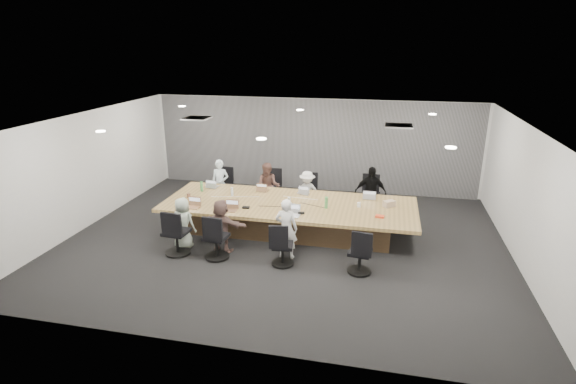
% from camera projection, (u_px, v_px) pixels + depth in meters
% --- Properties ---
extents(floor, '(10.00, 8.00, 0.00)m').
position_uv_depth(floor, '(284.00, 240.00, 10.50)').
color(floor, black).
rests_on(floor, ground).
extents(ceiling, '(10.00, 8.00, 0.00)m').
position_uv_depth(ceiling, '(284.00, 120.00, 9.61)').
color(ceiling, white).
rests_on(ceiling, wall_back).
extents(wall_back, '(10.00, 0.00, 2.80)m').
position_uv_depth(wall_back, '(313.00, 145.00, 13.76)').
color(wall_back, silver).
rests_on(wall_back, ground).
extents(wall_front, '(10.00, 0.00, 2.80)m').
position_uv_depth(wall_front, '(221.00, 265.00, 6.35)').
color(wall_front, silver).
rests_on(wall_front, ground).
extents(wall_left, '(0.00, 8.00, 2.80)m').
position_uv_depth(wall_left, '(87.00, 170.00, 11.07)').
color(wall_left, silver).
rests_on(wall_left, ground).
extents(wall_right, '(0.00, 8.00, 2.80)m').
position_uv_depth(wall_right, '(526.00, 199.00, 9.03)').
color(wall_right, silver).
rests_on(wall_right, ground).
extents(curtain, '(9.80, 0.04, 2.80)m').
position_uv_depth(curtain, '(313.00, 145.00, 13.68)').
color(curtain, slate).
rests_on(curtain, ground).
extents(conference_table, '(6.00, 2.20, 0.74)m').
position_uv_depth(conference_table, '(289.00, 216.00, 10.83)').
color(conference_table, '#503A25').
rests_on(conference_table, ground).
extents(chair_0, '(0.57, 0.57, 0.78)m').
position_uv_depth(chair_0, '(225.00, 189.00, 12.87)').
color(chair_0, black).
rests_on(chair_0, ground).
extents(chair_1, '(0.61, 0.61, 0.85)m').
position_uv_depth(chair_1, '(272.00, 191.00, 12.58)').
color(chair_1, black).
rests_on(chair_1, ground).
extents(chair_2, '(0.53, 0.53, 0.75)m').
position_uv_depth(chair_2, '(309.00, 195.00, 12.37)').
color(chair_2, black).
rests_on(chair_2, ground).
extents(chair_3, '(0.60, 0.60, 0.85)m').
position_uv_depth(chair_3, '(370.00, 198.00, 12.02)').
color(chair_3, black).
rests_on(chair_3, ground).
extents(chair_4, '(0.63, 0.63, 0.86)m').
position_uv_depth(chair_4, '(177.00, 236.00, 9.68)').
color(chair_4, black).
rests_on(chair_4, ground).
extents(chair_5, '(0.59, 0.59, 0.81)m').
position_uv_depth(chair_5, '(216.00, 240.00, 9.51)').
color(chair_5, black).
rests_on(chair_5, ground).
extents(chair_6, '(0.55, 0.55, 0.72)m').
position_uv_depth(chair_6, '(283.00, 249.00, 9.23)').
color(chair_6, black).
rests_on(chair_6, ground).
extents(chair_7, '(0.57, 0.57, 0.75)m').
position_uv_depth(chair_7, '(360.00, 256.00, 8.90)').
color(chair_7, black).
rests_on(chair_7, ground).
extents(person_0, '(0.50, 0.35, 1.33)m').
position_uv_depth(person_0, '(220.00, 183.00, 12.46)').
color(person_0, silver).
rests_on(person_0, ground).
extents(laptop_0, '(0.32, 0.24, 0.02)m').
position_uv_depth(laptop_0, '(213.00, 186.00, 11.92)').
color(laptop_0, '#B2B2B7').
rests_on(laptop_0, conference_table).
extents(person_1, '(0.67, 0.53, 1.32)m').
position_uv_depth(person_1, '(268.00, 187.00, 12.18)').
color(person_1, brown).
rests_on(person_1, ground).
extents(laptop_1, '(0.31, 0.22, 0.02)m').
position_uv_depth(laptop_1, '(263.00, 190.00, 11.64)').
color(laptop_1, '#8C6647').
rests_on(laptop_1, conference_table).
extents(person_2, '(0.80, 0.53, 1.16)m').
position_uv_depth(person_2, '(307.00, 192.00, 11.99)').
color(person_2, silver).
rests_on(person_2, ground).
extents(laptop_2, '(0.33, 0.26, 0.02)m').
position_uv_depth(laptop_2, '(303.00, 193.00, 11.42)').
color(laptop_2, '#B2B2B7').
rests_on(laptop_2, conference_table).
extents(person_3, '(0.85, 0.44, 1.39)m').
position_uv_depth(person_3, '(370.00, 193.00, 11.61)').
color(person_3, black).
rests_on(person_3, ground).
extents(laptop_3, '(0.32, 0.22, 0.02)m').
position_uv_depth(laptop_3, '(369.00, 197.00, 11.08)').
color(laptop_3, '#B2B2B7').
rests_on(laptop_3, conference_table).
extents(person_4, '(0.62, 0.45, 1.17)m').
position_uv_depth(person_4, '(183.00, 223.00, 9.96)').
color(person_4, '#A1B0A0').
rests_on(person_4, ground).
extents(laptop_4, '(0.31, 0.22, 0.02)m').
position_uv_depth(laptop_4, '(193.00, 207.00, 10.41)').
color(laptop_4, '#8C6647').
rests_on(laptop_4, conference_table).
extents(person_5, '(1.16, 0.59, 1.19)m').
position_uv_depth(person_5, '(222.00, 226.00, 9.77)').
color(person_5, brown).
rests_on(person_5, ground).
extents(laptop_5, '(0.32, 0.24, 0.02)m').
position_uv_depth(laptop_5, '(230.00, 210.00, 10.23)').
color(laptop_5, '#8C6647').
rests_on(laptop_5, conference_table).
extents(person_6, '(0.50, 0.34, 1.33)m').
position_uv_depth(person_6, '(286.00, 229.00, 9.45)').
color(person_6, silver).
rests_on(person_6, ground).
extents(laptop_6, '(0.37, 0.27, 0.02)m').
position_uv_depth(laptop_6, '(292.00, 215.00, 9.93)').
color(laptop_6, '#B2B2B7').
rests_on(laptop_6, conference_table).
extents(bottle_green_left, '(0.09, 0.09, 0.26)m').
position_uv_depth(bottle_green_left, '(202.00, 186.00, 11.53)').
color(bottle_green_left, '#48944E').
rests_on(bottle_green_left, conference_table).
extents(bottle_green_right, '(0.09, 0.09, 0.28)m').
position_uv_depth(bottle_green_right, '(326.00, 203.00, 10.35)').
color(bottle_green_right, '#48944E').
rests_on(bottle_green_right, conference_table).
extents(bottle_clear, '(0.08, 0.08, 0.21)m').
position_uv_depth(bottle_clear, '(232.00, 192.00, 11.20)').
color(bottle_clear, silver).
rests_on(bottle_clear, conference_table).
extents(cup_white_far, '(0.09, 0.09, 0.09)m').
position_uv_depth(cup_white_far, '(289.00, 199.00, 10.86)').
color(cup_white_far, white).
rests_on(cup_white_far, conference_table).
extents(cup_white_near, '(0.11, 0.11, 0.11)m').
position_uv_depth(cup_white_near, '(359.00, 205.00, 10.46)').
color(cup_white_near, white).
rests_on(cup_white_near, conference_table).
extents(mug_brown, '(0.10, 0.10, 0.11)m').
position_uv_depth(mug_brown, '(189.00, 195.00, 11.09)').
color(mug_brown, brown).
rests_on(mug_brown, conference_table).
extents(mic_left, '(0.18, 0.13, 0.03)m').
position_uv_depth(mic_left, '(246.00, 207.00, 10.39)').
color(mic_left, black).
rests_on(mic_left, conference_table).
extents(mic_right, '(0.16, 0.11, 0.03)m').
position_uv_depth(mic_right, '(288.00, 204.00, 10.63)').
color(mic_right, black).
rests_on(mic_right, conference_table).
extents(stapler, '(0.15, 0.08, 0.05)m').
position_uv_depth(stapler, '(301.00, 213.00, 10.02)').
color(stapler, black).
rests_on(stapler, conference_table).
extents(canvas_bag, '(0.31, 0.29, 0.14)m').
position_uv_depth(canvas_bag, '(389.00, 204.00, 10.47)').
color(canvas_bag, tan).
rests_on(canvas_bag, conference_table).
extents(snack_packet, '(0.20, 0.15, 0.04)m').
position_uv_depth(snack_packet, '(380.00, 216.00, 9.85)').
color(snack_packet, '#E54521').
rests_on(snack_packet, conference_table).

